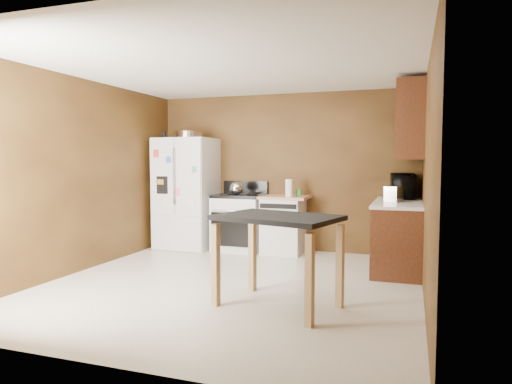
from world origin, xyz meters
The scene contains 18 objects.
floor centered at (0.00, 0.00, 0.00)m, with size 4.50×4.50×0.00m, color silver.
ceiling centered at (0.00, 0.00, 2.50)m, with size 4.50×4.50×0.00m, color white.
wall_back centered at (0.00, 2.25, 1.25)m, with size 4.20×4.20×0.00m, color brown.
wall_front centered at (0.00, -2.25, 1.25)m, with size 4.20×4.20×0.00m, color brown.
wall_left centered at (-2.10, 0.00, 1.25)m, with size 4.50×4.50×0.00m, color brown.
wall_right centered at (2.10, 0.00, 1.25)m, with size 4.50×4.50×0.00m, color brown.
roasting_pan centered at (-1.47, 1.84, 1.85)m, with size 0.42×0.42×0.11m, color silver.
pen_cup centered at (-1.92, 1.81, 1.85)m, with size 0.07×0.07×0.11m, color black.
kettle centered at (-0.64, 1.78, 1.00)m, with size 0.21×0.21×0.21m, color silver.
paper_towel centered at (0.20, 1.82, 1.02)m, with size 0.11×0.11×0.26m, color white.
green_canister centered at (0.32, 1.99, 0.94)m, with size 0.10×0.10×0.11m, color green.
toaster centered at (1.74, 1.38, 1.00)m, with size 0.17×0.28×0.20m, color silver.
microwave centered at (1.84, 1.94, 1.06)m, with size 0.58×0.39×0.32m, color black.
refrigerator centered at (-1.55, 1.86, 0.90)m, with size 0.90×0.80×1.80m.
gas_range centered at (-0.64, 1.92, 0.46)m, with size 0.76×0.68×1.10m.
dishwasher centered at (0.08, 1.95, 0.45)m, with size 0.78×0.63×0.89m.
right_cabinets centered at (1.84, 1.48, 0.91)m, with size 0.63×1.58×2.45m.
island centered at (0.73, -0.60, 0.76)m, with size 1.30×1.03×0.91m.
Camera 1 is at (1.95, -4.84, 1.44)m, focal length 32.00 mm.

